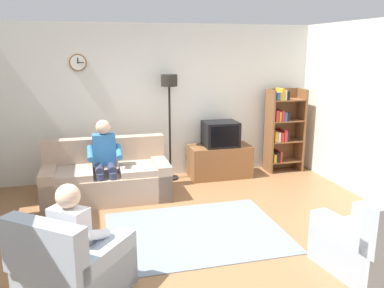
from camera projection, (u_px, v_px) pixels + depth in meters
name	position (u px, v px, depth m)	size (l,w,h in m)	color
ground_plane	(202.00, 238.00, 4.85)	(12.00, 12.00, 0.00)	#8C603D
back_wall_assembly	(161.00, 102.00, 7.03)	(6.20, 0.17, 2.70)	silver
couch	(107.00, 179.00, 6.10)	(1.90, 0.89, 0.90)	tan
tv_stand	(220.00, 161.00, 7.14)	(1.10, 0.56, 0.58)	brown
tv	(221.00, 134.00, 7.00)	(0.60, 0.49, 0.44)	black
bookshelf	(282.00, 128.00, 7.38)	(0.68, 0.36, 1.57)	brown
floor_lamp	(169.00, 98.00, 6.74)	(0.28, 0.28, 1.85)	black
armchair_near_window	(73.00, 269.00, 3.64)	(1.17, 1.19, 0.90)	#9EADBC
armchair_near_bookshelf	(369.00, 245.00, 4.09)	(0.92, 0.99, 0.90)	#9EADBC
area_rug	(196.00, 232.00, 5.01)	(2.20, 1.70, 0.01)	slate
person_on_couch	(105.00, 157.00, 5.91)	(0.51, 0.54, 1.24)	#3372B2
person_in_left_armchair	(77.00, 234.00, 3.65)	(0.62, 0.64, 1.12)	silver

